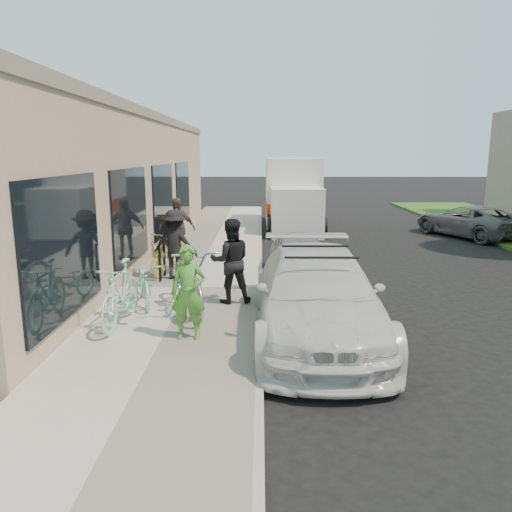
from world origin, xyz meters
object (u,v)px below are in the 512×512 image
object	(u,v)px
woman_rider	(188,293)
cruiser_bike_b	(145,283)
far_car_gray	(469,221)
sandwich_board	(167,231)
sedan_silver	(299,257)
bystander_a	(175,245)
man_standing	(231,261)
bike_rack	(162,256)
cruiser_bike_c	(169,251)
bystander_b	(177,228)
sedan_white	(317,295)
moving_truck	(293,197)
cruiser_bike_a	(121,293)
tandem_bike	(189,279)

from	to	relation	value
woman_rider	cruiser_bike_b	bearing A→B (deg)	122.68
far_car_gray	woman_rider	distance (m)	14.00
sandwich_board	sedan_silver	world-z (taller)	sedan_silver
sedan_silver	far_car_gray	bearing A→B (deg)	43.72
bystander_a	far_car_gray	bearing A→B (deg)	-139.04
man_standing	cruiser_bike_b	xyz separation A→B (m)	(-1.67, -0.12, -0.41)
cruiser_bike_b	far_car_gray	bearing A→B (deg)	23.97
bike_rack	cruiser_bike_c	distance (m)	0.54
woman_rider	cruiser_bike_c	bearing A→B (deg)	105.48
sandwich_board	bystander_b	xyz separation A→B (m)	(0.64, -1.87, 0.36)
far_car_gray	woman_rider	size ratio (longest dim) A/B	2.80
sedan_white	moving_truck	xyz separation A→B (m)	(0.39, 12.75, 0.54)
moving_truck	cruiser_bike_c	bearing A→B (deg)	-111.90
sedan_white	woman_rider	bearing A→B (deg)	-165.78
moving_truck	cruiser_bike_a	xyz separation A→B (m)	(-3.71, -12.59, -0.57)
moving_truck	tandem_bike	bearing A→B (deg)	-102.66
bike_rack	sedan_silver	distance (m)	3.27
far_car_gray	cruiser_bike_b	bearing A→B (deg)	19.28
bystander_b	cruiser_bike_b	bearing A→B (deg)	-87.71
sandwich_board	tandem_bike	size ratio (longest dim) A/B	0.42
far_car_gray	cruiser_bike_a	distance (m)	14.34
far_car_gray	moving_truck	bearing A→B (deg)	-43.48
sedan_silver	tandem_bike	world-z (taller)	tandem_bike
woman_rider	cruiser_bike_c	world-z (taller)	woman_rider
sandwich_board	cruiser_bike_b	bearing A→B (deg)	-97.01
far_car_gray	sandwich_board	bearing A→B (deg)	-7.59
far_car_gray	man_standing	size ratio (longest dim) A/B	2.54
woman_rider	tandem_bike	bearing A→B (deg)	99.10
sandwich_board	sedan_white	bearing A→B (deg)	-75.96
tandem_bike	cruiser_bike_c	xyz separation A→B (m)	(-0.91, 2.98, -0.07)
sedan_silver	woman_rider	distance (m)	4.76
moving_truck	cruiser_bike_b	size ratio (longest dim) A/B	3.63
cruiser_bike_c	cruiser_bike_a	bearing A→B (deg)	-75.54
tandem_bike	bystander_b	xyz separation A→B (m)	(-0.99, 4.68, 0.24)
cruiser_bike_a	bystander_b	distance (m)	5.43
far_car_gray	cruiser_bike_a	size ratio (longest dim) A/B	2.32
moving_truck	bystander_a	bearing A→B (deg)	-109.56
cruiser_bike_a	bystander_b	bearing A→B (deg)	92.89
sandwich_board	tandem_bike	world-z (taller)	tandem_bike
moving_truck	sedan_white	bearing A→B (deg)	-91.84
bike_rack	man_standing	xyz separation A→B (m)	(1.72, -1.87, 0.30)
sedan_silver	sandwich_board	bearing A→B (deg)	135.94
bystander_a	cruiser_bike_a	bearing A→B (deg)	88.17
moving_truck	bystander_a	distance (m)	9.96
sedan_white	moving_truck	world-z (taller)	moving_truck
woman_rider	sandwich_board	bearing A→B (deg)	104.34
sandwich_board	sedan_silver	distance (m)	5.35
sedan_white	sedan_silver	world-z (taller)	sedan_white
sandwich_board	cruiser_bike_c	size ratio (longest dim) A/B	0.54
bike_rack	cruiser_bike_b	distance (m)	1.99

